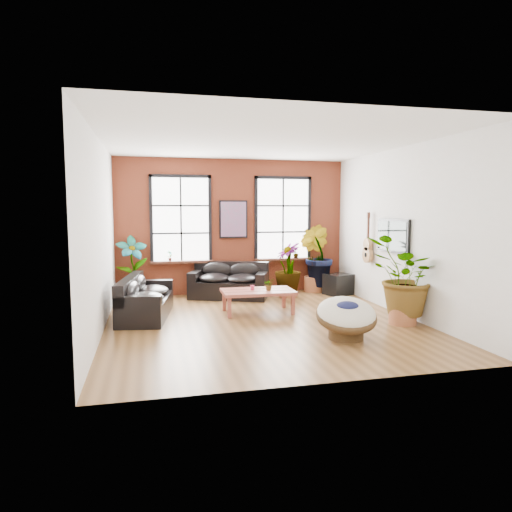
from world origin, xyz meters
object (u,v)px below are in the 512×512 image
(sofa_back, at_px, (229,282))
(papasan_chair, at_px, (346,316))
(sofa_left, at_px, (144,299))
(coffee_table, at_px, (258,293))

(sofa_back, distance_m, papasan_chair, 4.29)
(sofa_left, distance_m, papasan_chair, 4.18)
(sofa_back, height_order, sofa_left, sofa_back)
(coffee_table, bearing_deg, sofa_left, 176.77)
(coffee_table, bearing_deg, papasan_chair, -65.19)
(sofa_back, height_order, coffee_table, sofa_back)
(coffee_table, distance_m, papasan_chair, 2.49)
(sofa_back, height_order, papasan_chair, sofa_back)
(coffee_table, height_order, papasan_chair, papasan_chair)
(sofa_back, xyz_separation_m, sofa_left, (-2.08, -1.65, -0.02))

